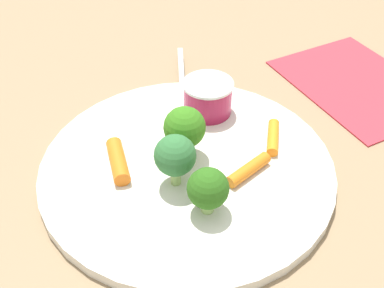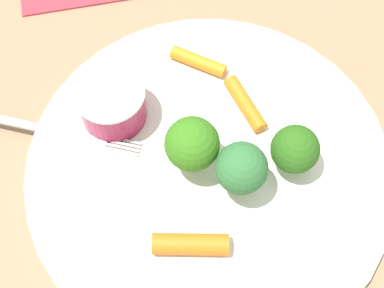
{
  "view_description": "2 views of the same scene",
  "coord_description": "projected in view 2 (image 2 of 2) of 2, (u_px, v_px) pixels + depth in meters",
  "views": [
    {
      "loc": [
        -0.3,
        0.2,
        0.35
      ],
      "look_at": [
        0.02,
        -0.02,
        0.02
      ],
      "focal_mm": 46.47,
      "sensor_mm": 36.0,
      "label": 1
    },
    {
      "loc": [
        0.07,
        0.16,
        0.42
      ],
      "look_at": [
        0.01,
        -0.02,
        0.02
      ],
      "focal_mm": 51.71,
      "sensor_mm": 36.0,
      "label": 2
    }
  ],
  "objects": [
    {
      "name": "plate",
      "position": [
        209.0,
        169.0,
        0.45
      ],
      "size": [
        0.29,
        0.29,
        0.01
      ],
      "primitive_type": "cylinder",
      "color": "silver",
      "rests_on": "ground_plane"
    },
    {
      "name": "broccoli_floret_1",
      "position": [
        192.0,
        144.0,
        0.41
      ],
      "size": [
        0.04,
        0.04,
        0.06
      ],
      "color": "#91B466",
      "rests_on": "plate"
    },
    {
      "name": "broccoli_floret_2",
      "position": [
        241.0,
        168.0,
        0.4
      ],
      "size": [
        0.04,
        0.04,
        0.06
      ],
      "color": "#91B764",
      "rests_on": "plate"
    },
    {
      "name": "carrot_stick_2",
      "position": [
        198.0,
        62.0,
        0.48
      ],
      "size": [
        0.04,
        0.04,
        0.01
      ],
      "primitive_type": "cylinder",
      "rotation": [
        1.57,
        0.0,
        0.81
      ],
      "color": "orange",
      "rests_on": "plate"
    },
    {
      "name": "sauce_cup",
      "position": [
        112.0,
        103.0,
        0.44
      ],
      "size": [
        0.06,
        0.06,
        0.04
      ],
      "color": "#9A1A43",
      "rests_on": "plate"
    },
    {
      "name": "ground_plane",
      "position": [
        209.0,
        172.0,
        0.45
      ],
      "size": [
        2.4,
        2.4,
        0.0
      ],
      "primitive_type": "plane",
      "color": "#897151"
    },
    {
      "name": "carrot_stick_0",
      "position": [
        245.0,
        104.0,
        0.46
      ],
      "size": [
        0.02,
        0.05,
        0.01
      ],
      "primitive_type": "cylinder",
      "rotation": [
        1.57,
        0.0,
        3.3
      ],
      "color": "orange",
      "rests_on": "plate"
    },
    {
      "name": "carrot_stick_1",
      "position": [
        190.0,
        244.0,
        0.4
      ],
      "size": [
        0.06,
        0.03,
        0.02
      ],
      "primitive_type": "cylinder",
      "rotation": [
        1.57,
        0.0,
        1.24
      ],
      "color": "orange",
      "rests_on": "plate"
    },
    {
      "name": "fork",
      "position": [
        46.0,
        129.0,
        0.45
      ],
      "size": [
        0.15,
        0.1,
        0.0
      ],
      "color": "beige",
      "rests_on": "plate"
    },
    {
      "name": "broccoli_floret_0",
      "position": [
        295.0,
        150.0,
        0.42
      ],
      "size": [
        0.04,
        0.04,
        0.05
      ],
      "color": "#99C067",
      "rests_on": "plate"
    }
  ]
}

